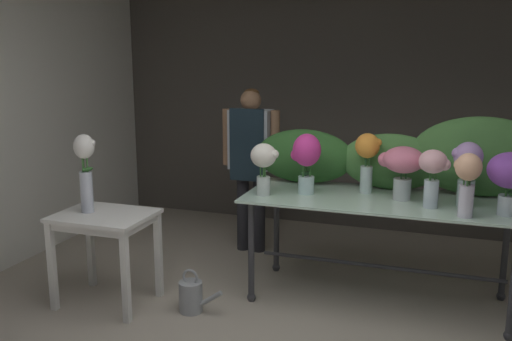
{
  "coord_description": "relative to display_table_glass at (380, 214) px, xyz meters",
  "views": [
    {
      "loc": [
        0.98,
        -2.71,
        1.95
      ],
      "look_at": [
        -0.4,
        1.25,
        1.06
      ],
      "focal_mm": 39.25,
      "sensor_mm": 36.0,
      "label": 1
    }
  ],
  "objects": [
    {
      "name": "wall_left",
      "position": [
        -3.36,
        0.2,
        0.65
      ],
      "size": [
        0.12,
        3.62,
        2.74
      ],
      "primitive_type": "cube",
      "color": "silver",
      "rests_on": "ground"
    },
    {
      "name": "foliage_backdrop",
      "position": [
        0.19,
        0.32,
        0.4
      ],
      "size": [
        2.37,
        0.28,
        0.63
      ],
      "color": "#2D6028",
      "rests_on": "display_table_glass"
    },
    {
      "name": "vase_violet_ranunculus",
      "position": [
        0.88,
        -0.18,
        0.41
      ],
      "size": [
        0.31,
        0.31,
        0.44
      ],
      "color": "silver",
      "rests_on": "display_table_glass"
    },
    {
      "name": "vase_ivory_dahlias",
      "position": [
        -0.89,
        -0.2,
        0.39
      ],
      "size": [
        0.23,
        0.2,
        0.41
      ],
      "color": "silver",
      "rests_on": "display_table_glass"
    },
    {
      "name": "vase_peach_stock",
      "position": [
        0.6,
        -0.32,
        0.39
      ],
      "size": [
        0.19,
        0.18,
        0.44
      ],
      "color": "silver",
      "rests_on": "display_table_glass"
    },
    {
      "name": "wall_back",
      "position": [
        -0.52,
        1.94,
        0.65
      ],
      "size": [
        5.67,
        0.12,
        2.74
      ],
      "primitive_type": "cube",
      "color": "#4C4742",
      "rests_on": "ground"
    },
    {
      "name": "florist",
      "position": [
        -1.35,
        0.77,
        0.27
      ],
      "size": [
        0.58,
        0.24,
        1.61
      ],
      "color": "#232328",
      "rests_on": "ground"
    },
    {
      "name": "vase_blush_lilies",
      "position": [
        0.37,
        -0.15,
        0.39
      ],
      "size": [
        0.22,
        0.2,
        0.43
      ],
      "color": "silver",
      "rests_on": "display_table_glass"
    },
    {
      "name": "watering_can",
      "position": [
        -1.32,
        -0.67,
        -0.59
      ],
      "size": [
        0.35,
        0.18,
        0.34
      ],
      "color": "#999EA3",
      "rests_on": "ground"
    },
    {
      "name": "vase_lilac_peonies",
      "position": [
        0.6,
        -0.03,
        0.41
      ],
      "size": [
        0.22,
        0.21,
        0.48
      ],
      "color": "silver",
      "rests_on": "display_table_glass"
    },
    {
      "name": "vase_white_roses_tall",
      "position": [
        -2.15,
        -0.73,
        0.35
      ],
      "size": [
        0.17,
        0.16,
        0.61
      ],
      "color": "silver",
      "rests_on": "side_table_white"
    },
    {
      "name": "vase_sunset_carnations",
      "position": [
        -0.14,
        0.13,
        0.43
      ],
      "size": [
        0.21,
        0.19,
        0.48
      ],
      "color": "silver",
      "rests_on": "display_table_glass"
    },
    {
      "name": "side_table_white",
      "position": [
        -2.01,
        -0.74,
        -0.09
      ],
      "size": [
        0.73,
        0.57,
        0.73
      ],
      "color": "white",
      "rests_on": "ground"
    },
    {
      "name": "vase_rosy_roses",
      "position": [
        0.15,
        0.01,
        0.4
      ],
      "size": [
        0.38,
        0.31,
        0.41
      ],
      "color": "silver",
      "rests_on": "display_table_glass"
    },
    {
      "name": "ground_plane",
      "position": [
        -0.52,
        0.2,
        -0.72
      ],
      "size": [
        7.69,
        7.69,
        0.0
      ],
      "primitive_type": "plane",
      "color": "#9E9384"
    },
    {
      "name": "display_table_glass",
      "position": [
        0.0,
        0.0,
        0.0
      ],
      "size": [
        2.09,
        0.88,
        0.85
      ],
      "color": "#B2D5C0",
      "rests_on": "ground"
    },
    {
      "name": "vase_magenta_freesia",
      "position": [
        -0.59,
        -0.05,
        0.42
      ],
      "size": [
        0.24,
        0.22,
        0.48
      ],
      "color": "silver",
      "rests_on": "display_table_glass"
    }
  ]
}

